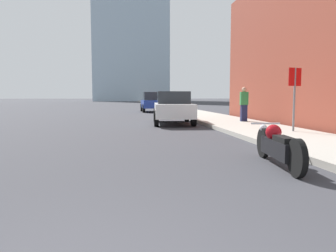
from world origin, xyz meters
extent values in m
cube|color=#9E998E|center=(5.38, 40.00, 0.07)|extent=(2.94, 240.00, 0.15)
cylinder|color=black|center=(3.30, 4.87, 0.32)|extent=(0.17, 0.65, 0.64)
cylinder|color=black|center=(3.10, 3.11, 0.32)|extent=(0.17, 0.65, 0.64)
cube|color=black|center=(3.20, 3.99, 0.34)|extent=(0.39, 1.37, 0.32)
sphere|color=#9E0C14|center=(3.23, 4.26, 0.62)|extent=(0.31, 0.31, 0.31)
cube|color=black|center=(3.17, 3.70, 0.55)|extent=(0.28, 0.64, 0.10)
sphere|color=silver|center=(3.31, 4.90, 0.64)|extent=(0.16, 0.16, 0.16)
cylinder|color=silver|center=(3.29, 4.78, 0.75)|extent=(0.62, 0.11, 0.04)
cube|color=silver|center=(2.66, 13.83, 0.67)|extent=(2.10, 4.56, 0.63)
cube|color=#23282D|center=(2.66, 13.83, 1.27)|extent=(1.65, 2.24, 0.57)
cylinder|color=black|center=(1.95, 15.27, 0.36)|extent=(0.26, 0.73, 0.71)
cylinder|color=black|center=(3.60, 15.14, 0.36)|extent=(0.26, 0.73, 0.71)
cylinder|color=black|center=(1.73, 12.53, 0.36)|extent=(0.26, 0.73, 0.71)
cylinder|color=black|center=(3.37, 12.40, 0.36)|extent=(0.26, 0.73, 0.71)
cube|color=#1E3899|center=(2.71, 26.37, 0.68)|extent=(1.75, 3.94, 0.66)
cube|color=#23282D|center=(2.71, 26.37, 1.35)|extent=(1.47, 1.90, 0.69)
cylinder|color=black|center=(1.89, 27.57, 0.35)|extent=(0.21, 0.69, 0.69)
cylinder|color=black|center=(3.50, 27.60, 0.35)|extent=(0.21, 0.69, 0.69)
cylinder|color=black|center=(1.92, 25.15, 0.35)|extent=(0.21, 0.69, 0.69)
cylinder|color=black|center=(3.53, 25.17, 0.35)|extent=(0.21, 0.69, 0.69)
cylinder|color=slate|center=(6.00, 8.55, 1.21)|extent=(0.07, 0.07, 2.12)
cube|color=red|center=(6.00, 8.55, 1.97)|extent=(0.57, 0.26, 0.60)
cube|color=#1E2347|center=(5.94, 13.04, 0.54)|extent=(0.29, 0.20, 0.78)
cube|color=#2D7F42|center=(5.94, 13.04, 1.23)|extent=(0.36, 0.20, 0.61)
sphere|color=tan|center=(5.94, 13.04, 1.65)|extent=(0.23, 0.23, 0.23)
camera|label=1|loc=(0.31, -1.82, 1.32)|focal=35.00mm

